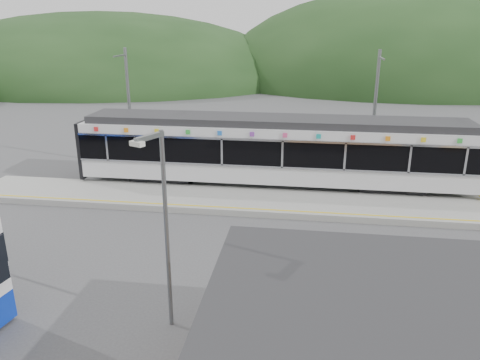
# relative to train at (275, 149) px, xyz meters

# --- Properties ---
(ground) EXTENTS (120.00, 120.00, 0.00)m
(ground) POSITION_rel_train_xyz_m (-1.77, -6.00, -2.06)
(ground) COLOR #4C4C4F
(ground) RESTS_ON ground
(hills) EXTENTS (146.00, 149.00, 26.00)m
(hills) POSITION_rel_train_xyz_m (4.42, -0.71, -2.06)
(hills) COLOR #1E3D19
(hills) RESTS_ON ground
(platform) EXTENTS (26.00, 3.20, 0.30)m
(platform) POSITION_rel_train_xyz_m (-1.77, -2.70, -1.91)
(platform) COLOR #9E9E99
(platform) RESTS_ON ground
(yellow_line) EXTENTS (26.00, 0.10, 0.01)m
(yellow_line) POSITION_rel_train_xyz_m (-1.77, -4.00, -1.76)
(yellow_line) COLOR yellow
(yellow_line) RESTS_ON platform
(train) EXTENTS (20.44, 3.01, 3.74)m
(train) POSITION_rel_train_xyz_m (0.00, 0.00, 0.00)
(train) COLOR black
(train) RESTS_ON ground
(catenary_mast_west) EXTENTS (0.18, 1.80, 7.00)m
(catenary_mast_west) POSITION_rel_train_xyz_m (-8.77, 2.56, 1.58)
(catenary_mast_west) COLOR slate
(catenary_mast_west) RESTS_ON ground
(catenary_mast_east) EXTENTS (0.18, 1.80, 7.00)m
(catenary_mast_east) POSITION_rel_train_xyz_m (5.23, 2.56, 1.58)
(catenary_mast_east) COLOR slate
(catenary_mast_east) RESTS_ON ground
(lamp_post) EXTENTS (0.50, 1.08, 5.76)m
(lamp_post) POSITION_rel_train_xyz_m (-2.05, -12.52, 1.38)
(lamp_post) COLOR slate
(lamp_post) RESTS_ON ground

